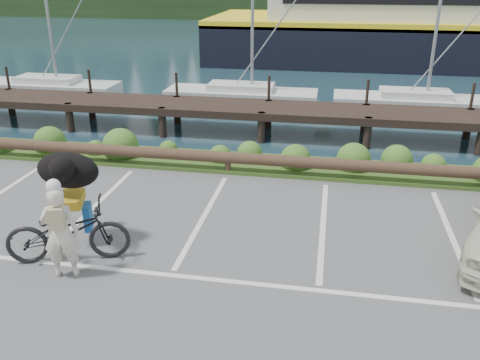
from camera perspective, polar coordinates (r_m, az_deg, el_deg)
name	(u,v)px	position (r m, az deg, el deg)	size (l,w,h in m)	color
ground	(178,264)	(9.59, -6.98, -9.31)	(72.00, 72.00, 0.00)	#4F4F51
harbor_backdrop	(324,5)	(86.39, 9.40, 18.86)	(170.00, 160.00, 30.00)	#18303A
vegetation_strip	(233,163)	(14.20, -0.80, 1.97)	(34.00, 1.60, 0.10)	#3D5B21
log_rail	(228,173)	(13.58, -1.36, 0.75)	(32.00, 0.30, 0.60)	#443021
bicycle	(68,232)	(9.87, -18.78, -5.55)	(0.78, 2.23, 1.17)	black
cyclist	(60,233)	(9.30, -19.51, -5.59)	(0.62, 0.41, 1.70)	beige
dog	(68,170)	(10.14, -18.77, 1.06)	(1.23, 0.60, 0.71)	black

